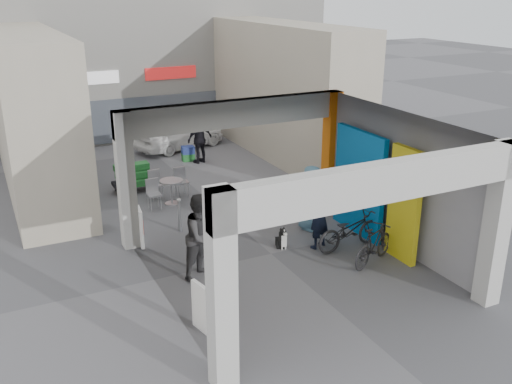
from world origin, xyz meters
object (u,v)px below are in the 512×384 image
man_crates (200,139)px  produce_stand (134,181)px  man_back_turned (202,236)px  bicycle_rear (374,245)px  white_van (179,133)px  cafe_set (165,191)px  border_collie (282,239)px  bicycle_front (350,230)px  man_with_dog (319,215)px  man_elderly (311,198)px

man_crates → produce_stand: bearing=15.5°
produce_stand → man_back_turned: size_ratio=0.67×
man_crates → bicycle_rear: (0.75, -9.51, -0.43)m
white_van → produce_stand: bearing=126.7°
cafe_set → produce_stand: size_ratio=1.13×
man_crates → white_van: man_crates is taller
man_crates → bicycle_rear: size_ratio=1.14×
border_collie → bicycle_front: bicycle_front is taller
cafe_set → bicycle_rear: 6.97m
produce_stand → man_back_turned: man_back_turned is taller
bicycle_front → man_back_turned: bearing=82.1°
bicycle_rear → white_van: size_ratio=0.43×
produce_stand → man_crates: (3.05, 1.97, 0.57)m
man_with_dog → bicycle_rear: (0.70, -1.34, -0.40)m
bicycle_front → white_van: bearing=0.4°
man_with_dog → bicycle_rear: 1.57m
border_collie → man_back_turned: bearing=-149.0°
cafe_set → man_crates: 4.14m
produce_stand → man_crates: size_ratio=0.72×
produce_stand → man_elderly: 6.22m
man_with_dog → bicycle_rear: bearing=96.1°
cafe_set → man_back_turned: man_back_turned is taller
man_crates → bicycle_front: (0.71, -8.58, -0.42)m
produce_stand → bicycle_rear: bearing=-81.1°
man_elderly → bicycle_front: size_ratio=0.94×
white_van → bicycle_rear: bearing=166.1°
white_van → cafe_set: bearing=139.0°
cafe_set → man_elderly: size_ratio=0.83×
man_back_turned → produce_stand: bearing=60.0°
produce_stand → bicycle_front: size_ratio=0.70×
man_with_dog → man_back_turned: man_back_turned is taller
produce_stand → man_elderly: bearing=-72.9°
man_crates → white_van: size_ratio=0.49×
produce_stand → man_back_turned: 6.35m
man_elderly → produce_stand: bearing=105.7°
man_back_turned → bicycle_rear: size_ratio=1.23×
border_collie → man_with_dog: man_with_dog is taller
man_elderly → bicycle_front: bearing=-101.3°
produce_stand → border_collie: produce_stand is taller
cafe_set → man_crates: bearing=53.7°
bicycle_rear → white_van: 11.78m
bicycle_front → white_van: 10.84m
border_collie → bicycle_rear: bicycle_rear is taller
cafe_set → man_back_turned: (-0.70, -4.98, 0.67)m
man_back_turned → bicycle_front: man_back_turned is taller
man_back_turned → man_crates: size_ratio=1.08×
bicycle_front → cafe_set: bearing=27.2°
produce_stand → bicycle_rear: (3.80, -7.54, 0.14)m
produce_stand → man_with_dog: man_with_dog is taller
cafe_set → border_collie: bearing=-70.2°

